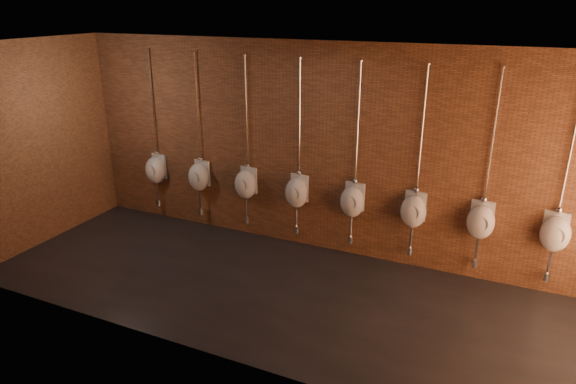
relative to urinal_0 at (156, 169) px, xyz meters
name	(u,v)px	position (x,y,z in m)	size (l,w,h in m)	color
ground	(284,293)	(3.12, -1.37, -0.94)	(8.50, 8.50, 0.00)	black
room_shell	(284,150)	(3.12, -1.37, 1.08)	(8.54, 3.04, 3.22)	black
urinal_0	(156,169)	(0.00, 0.00, 0.00)	(0.41, 0.37, 2.72)	white
urinal_1	(199,176)	(0.90, 0.00, 0.00)	(0.41, 0.37, 2.72)	white
urinal_2	(246,184)	(1.80, 0.00, 0.00)	(0.41, 0.37, 2.72)	white
urinal_3	(297,192)	(2.71, 0.00, 0.00)	(0.41, 0.37, 2.72)	white
urinal_4	(353,200)	(3.61, 0.00, 0.00)	(0.41, 0.37, 2.72)	white
urinal_5	(414,210)	(4.51, 0.00, 0.00)	(0.41, 0.37, 2.72)	white
urinal_6	(481,221)	(5.41, 0.00, 0.00)	(0.41, 0.37, 2.72)	white
urinal_7	(555,233)	(6.32, 0.00, 0.00)	(0.41, 0.37, 2.72)	white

